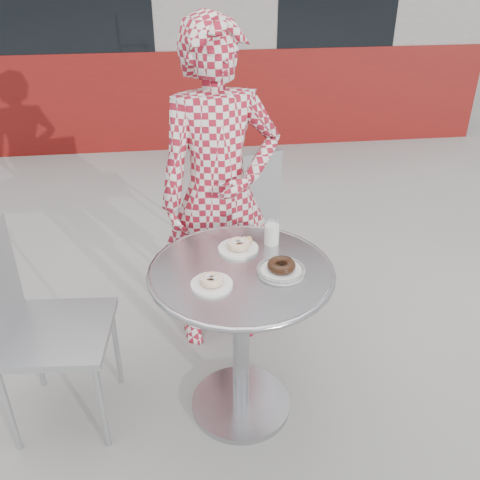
{
  "coord_description": "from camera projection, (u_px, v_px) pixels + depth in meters",
  "views": [
    {
      "loc": [
        -0.26,
        -1.87,
        2.0
      ],
      "look_at": [
        -0.02,
        0.09,
        0.86
      ],
      "focal_mm": 40.0,
      "sensor_mm": 36.0,
      "label": 1
    }
  ],
  "objects": [
    {
      "name": "ground",
      "position": [
        245.0,
        400.0,
        2.64
      ],
      "size": [
        60.0,
        60.0,
        0.0
      ],
      "primitive_type": "plane",
      "color": "#A9A6A1",
      "rests_on": "ground"
    },
    {
      "name": "bistro_table",
      "position": [
        241.0,
        307.0,
        2.31
      ],
      "size": [
        0.78,
        0.78,
        0.79
      ],
      "rotation": [
        0.0,
        0.0,
        -0.26
      ],
      "color": "#BABABF",
      "rests_on": "ground"
    },
    {
      "name": "chair_far",
      "position": [
        228.0,
        249.0,
        3.3
      ],
      "size": [
        0.59,
        0.59,
        0.99
      ],
      "rotation": [
        0.0,
        0.0,
        3.43
      ],
      "color": "#ADB0B5",
      "rests_on": "ground"
    },
    {
      "name": "chair_left",
      "position": [
        61.0,
        366.0,
        2.42
      ],
      "size": [
        0.5,
        0.49,
        0.97
      ],
      "rotation": [
        0.0,
        0.0,
        1.49
      ],
      "color": "#ADB0B5",
      "rests_on": "ground"
    },
    {
      "name": "seated_person",
      "position": [
        219.0,
        195.0,
        2.69
      ],
      "size": [
        0.69,
        0.52,
        1.72
      ],
      "primitive_type": "imported",
      "rotation": [
        0.0,
        0.0,
        0.18
      ],
      "color": "maroon",
      "rests_on": "ground"
    },
    {
      "name": "plate_far",
      "position": [
        239.0,
        246.0,
        2.34
      ],
      "size": [
        0.18,
        0.18,
        0.05
      ],
      "rotation": [
        0.0,
        0.0,
        0.19
      ],
      "color": "white",
      "rests_on": "bistro_table"
    },
    {
      "name": "plate_near",
      "position": [
        212.0,
        282.0,
        2.1
      ],
      "size": [
        0.17,
        0.17,
        0.04
      ],
      "rotation": [
        0.0,
        0.0,
        -0.35
      ],
      "color": "white",
      "rests_on": "bistro_table"
    },
    {
      "name": "plate_checker",
      "position": [
        281.0,
        269.0,
        2.19
      ],
      "size": [
        0.2,
        0.2,
        0.05
      ],
      "rotation": [
        0.0,
        0.0,
        -0.42
      ],
      "color": "white",
      "rests_on": "bistro_table"
    },
    {
      "name": "milk_cup",
      "position": [
        272.0,
        233.0,
        2.37
      ],
      "size": [
        0.07,
        0.07,
        0.11
      ],
      "rotation": [
        0.0,
        0.0,
        -0.43
      ],
      "color": "white",
      "rests_on": "bistro_table"
    }
  ]
}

